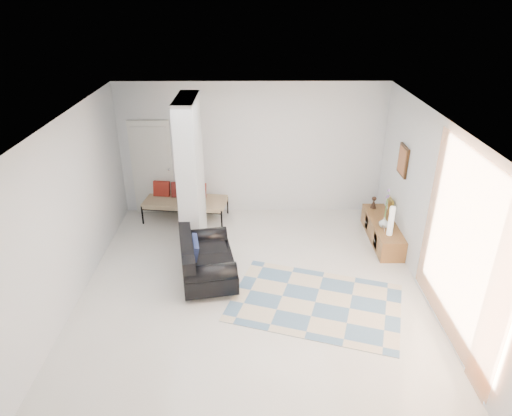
{
  "coord_description": "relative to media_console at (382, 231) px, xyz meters",
  "views": [
    {
      "loc": [
        0.02,
        -6.06,
        4.48
      ],
      "look_at": [
        0.07,
        0.6,
        1.22
      ],
      "focal_mm": 32.0,
      "sensor_mm": 36.0,
      "label": 1
    }
  ],
  "objects": [
    {
      "name": "floor",
      "position": [
        -2.52,
        -1.64,
        -0.21
      ],
      "size": [
        6.0,
        6.0,
        0.0
      ],
      "primitive_type": "plane",
      "color": "beige",
      "rests_on": "ground"
    },
    {
      "name": "ceiling",
      "position": [
        -2.52,
        -1.64,
        2.59
      ],
      "size": [
        6.0,
        6.0,
        0.0
      ],
      "primitive_type": "plane",
      "rotation": [
        3.14,
        0.0,
        0.0
      ],
      "color": "white",
      "rests_on": "wall_back"
    },
    {
      "name": "wall_back",
      "position": [
        -2.52,
        1.36,
        1.19
      ],
      "size": [
        6.0,
        0.0,
        6.0
      ],
      "primitive_type": "plane",
      "rotation": [
        1.57,
        0.0,
        0.0
      ],
      "color": "silver",
      "rests_on": "ground"
    },
    {
      "name": "wall_front",
      "position": [
        -2.52,
        -4.64,
        1.19
      ],
      "size": [
        6.0,
        0.0,
        6.0
      ],
      "primitive_type": "plane",
      "rotation": [
        -1.57,
        0.0,
        0.0
      ],
      "color": "silver",
      "rests_on": "ground"
    },
    {
      "name": "wall_left",
      "position": [
        -5.27,
        -1.64,
        1.19
      ],
      "size": [
        0.0,
        6.0,
        6.0
      ],
      "primitive_type": "plane",
      "rotation": [
        1.57,
        0.0,
        1.57
      ],
      "color": "silver",
      "rests_on": "ground"
    },
    {
      "name": "wall_right",
      "position": [
        0.23,
        -1.64,
        1.19
      ],
      "size": [
        0.0,
        6.0,
        6.0
      ],
      "primitive_type": "plane",
      "rotation": [
        1.57,
        0.0,
        -1.57
      ],
      "color": "silver",
      "rests_on": "ground"
    },
    {
      "name": "partition_column",
      "position": [
        -3.62,
        -0.04,
        1.19
      ],
      "size": [
        0.35,
        1.2,
        2.8
      ],
      "primitive_type": "cube",
      "color": "#B2B6B9",
      "rests_on": "floor"
    },
    {
      "name": "hallway_door",
      "position": [
        -4.62,
        1.32,
        0.81
      ],
      "size": [
        0.85,
        0.06,
        2.04
      ],
      "primitive_type": "cube",
      "color": "silver",
      "rests_on": "floor"
    },
    {
      "name": "curtain",
      "position": [
        0.15,
        -2.79,
        1.24
      ],
      "size": [
        0.0,
        2.55,
        2.55
      ],
      "primitive_type": "plane",
      "rotation": [
        1.57,
        0.0,
        1.57
      ],
      "color": "orange",
      "rests_on": "wall_right"
    },
    {
      "name": "wall_art",
      "position": [
        0.2,
        -0.0,
        1.44
      ],
      "size": [
        0.04,
        0.45,
        0.55
      ],
      "primitive_type": "cube",
      "color": "#37200F",
      "rests_on": "wall_right"
    },
    {
      "name": "media_console",
      "position": [
        0.0,
        0.0,
        0.0
      ],
      "size": [
        0.45,
        1.65,
        0.8
      ],
      "color": "brown",
      "rests_on": "floor"
    },
    {
      "name": "loveseat",
      "position": [
        -3.32,
        -1.25,
        0.16
      ],
      "size": [
        1.1,
        1.58,
        0.76
      ],
      "rotation": [
        0.0,
        0.0,
        0.19
      ],
      "color": "silver",
      "rests_on": "floor"
    },
    {
      "name": "daybed",
      "position": [
        -3.94,
        0.99,
        0.21
      ],
      "size": [
        1.78,
        0.93,
        0.77
      ],
      "rotation": [
        0.0,
        0.0,
        -0.13
      ],
      "color": "black",
      "rests_on": "floor"
    },
    {
      "name": "area_rug",
      "position": [
        -1.53,
        -1.94,
        -0.2
      ],
      "size": [
        2.98,
        2.42,
        0.01
      ],
      "primitive_type": "cube",
      "rotation": [
        0.0,
        0.0,
        -0.3
      ],
      "color": "beige",
      "rests_on": "floor"
    },
    {
      "name": "cylinder_lamp",
      "position": [
        -0.02,
        -0.48,
        0.47
      ],
      "size": [
        0.1,
        0.1,
        0.55
      ],
      "primitive_type": "cylinder",
      "color": "beige",
      "rests_on": "media_console"
    },
    {
      "name": "bronze_figurine",
      "position": [
        -0.05,
        0.62,
        0.32
      ],
      "size": [
        0.13,
        0.13,
        0.25
      ],
      "primitive_type": null,
      "rotation": [
        0.0,
        0.0,
        0.02
      ],
      "color": "#342017",
      "rests_on": "media_console"
    },
    {
      "name": "vase",
      "position": [
        -0.05,
        -0.2,
        0.29
      ],
      "size": [
        0.21,
        0.21,
        0.2
      ],
      "primitive_type": "imported",
      "rotation": [
        0.0,
        0.0,
        0.14
      ],
      "color": "silver",
      "rests_on": "media_console"
    }
  ]
}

